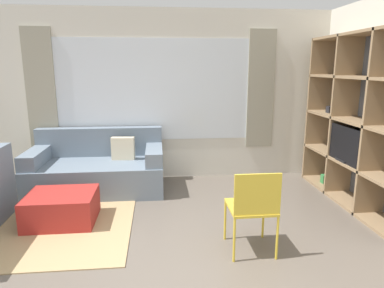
{
  "coord_description": "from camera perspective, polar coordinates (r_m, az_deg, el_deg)",
  "views": [
    {
      "loc": [
        0.04,
        -2.65,
        1.81
      ],
      "look_at": [
        0.47,
        1.58,
        0.85
      ],
      "focal_mm": 32.0,
      "sensor_mm": 36.0,
      "label": 1
    }
  ],
  "objects": [
    {
      "name": "area_rug",
      "position": [
        4.62,
        -23.64,
        -11.39
      ],
      "size": [
        2.18,
        2.29,
        0.01
      ],
      "primitive_type": "cube",
      "color": "tan",
      "rests_on": "ground_plane"
    },
    {
      "name": "shelving_unit",
      "position": [
        4.95,
        26.53,
        3.25
      ],
      "size": [
        0.41,
        2.31,
        2.24
      ],
      "color": "#515660",
      "rests_on": "ground_plane"
    },
    {
      "name": "folding_chair",
      "position": [
        3.39,
        10.18,
        -9.88
      ],
      "size": [
        0.44,
        0.46,
        0.86
      ],
      "rotation": [
        0.0,
        0.0,
        3.14
      ],
      "color": "gold",
      "rests_on": "ground_plane"
    },
    {
      "name": "couch_main",
      "position": [
        5.32,
        -15.35,
        -4.07
      ],
      "size": [
        1.93,
        0.99,
        0.89
      ],
      "color": "slate",
      "rests_on": "ground_plane"
    },
    {
      "name": "ottoman",
      "position": [
        4.39,
        -20.87,
        -9.95
      ],
      "size": [
        0.78,
        0.66,
        0.36
      ],
      "color": "#A82823",
      "rests_on": "ground_plane"
    },
    {
      "name": "wall_right",
      "position": [
        5.0,
        28.99,
        5.86
      ],
      "size": [
        0.07,
        4.07,
        2.7
      ],
      "primitive_type": "cube",
      "color": "silver",
      "rests_on": "ground_plane"
    },
    {
      "name": "ground_plane",
      "position": [
        3.21,
        -5.95,
        -21.69
      ],
      "size": [
        16.0,
        16.0,
        0.0
      ],
      "primitive_type": "plane",
      "color": "#665B51"
    },
    {
      "name": "wall_back",
      "position": [
        5.57,
        -6.28,
        7.97
      ],
      "size": [
        6.89,
        0.11,
        2.7
      ],
      "color": "silver",
      "rests_on": "ground_plane"
    }
  ]
}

